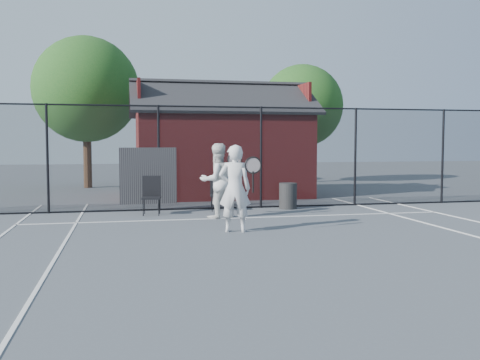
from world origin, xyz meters
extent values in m
plane|color=#4B5056|center=(0.00, 0.00, 0.00)|extent=(80.00, 80.00, 0.00)
cube|color=silver|center=(0.00, 3.00, 0.01)|extent=(11.00, 0.06, 0.01)
cube|color=silver|center=(-4.11, -2.00, 0.01)|extent=(0.06, 18.00, 0.01)
cube|color=silver|center=(0.00, 2.85, 0.01)|extent=(0.06, 0.30, 0.01)
cylinder|color=black|center=(-5.00, 5.00, 1.50)|extent=(0.07, 0.07, 3.00)
cylinder|color=black|center=(-2.00, 5.00, 1.50)|extent=(0.07, 0.07, 3.00)
cylinder|color=black|center=(1.00, 5.00, 1.50)|extent=(0.07, 0.07, 3.00)
cylinder|color=black|center=(4.00, 5.00, 1.50)|extent=(0.07, 0.07, 3.00)
cylinder|color=black|center=(7.00, 5.00, 1.50)|extent=(0.07, 0.07, 3.00)
cylinder|color=black|center=(0.00, 5.00, 2.97)|extent=(22.00, 0.04, 0.04)
cylinder|color=black|center=(0.00, 5.00, 0.03)|extent=(22.00, 0.04, 0.04)
cube|color=black|center=(0.00, 5.00, 1.50)|extent=(22.00, 3.00, 0.01)
cube|color=black|center=(-2.30, 4.98, 1.00)|extent=(1.60, 0.04, 1.60)
cube|color=maroon|center=(0.50, 9.00, 1.50)|extent=(6.00, 4.00, 3.00)
cube|color=black|center=(0.50, 8.00, 3.53)|extent=(6.50, 2.36, 1.32)
cube|color=black|center=(0.50, 10.00, 3.53)|extent=(6.50, 2.36, 1.32)
cube|color=maroon|center=(-2.45, 9.00, 3.53)|extent=(0.10, 2.80, 1.06)
cube|color=maroon|center=(3.45, 9.00, 3.53)|extent=(0.10, 2.80, 1.06)
cylinder|color=black|center=(-4.50, 13.50, 1.26)|extent=(0.36, 0.36, 2.52)
sphere|color=#134417|center=(-4.50, 13.50, 4.20)|extent=(4.48, 4.48, 4.48)
cylinder|color=black|center=(5.50, 14.50, 1.12)|extent=(0.36, 0.36, 2.23)
sphere|color=#134417|center=(5.50, 14.50, 3.72)|extent=(3.97, 3.97, 3.97)
imported|color=silver|center=(-0.63, 0.96, 0.95)|extent=(0.77, 0.60, 1.89)
torus|color=black|center=(-0.31, 0.58, 1.46)|extent=(0.37, 0.03, 0.37)
cylinder|color=black|center=(-0.31, 0.58, 1.11)|extent=(0.04, 0.04, 0.45)
imported|color=white|center=(-0.64, 3.19, 0.96)|extent=(1.12, 0.99, 1.92)
torus|color=black|center=(-0.25, 2.80, 1.51)|extent=(0.38, 0.03, 0.38)
cylinder|color=black|center=(-0.25, 2.80, 1.15)|extent=(0.04, 0.04, 0.46)
cube|color=black|center=(-2.26, 4.10, 0.51)|extent=(0.55, 0.57, 1.02)
cube|color=black|center=(-0.35, 4.60, 0.48)|extent=(0.52, 0.53, 0.96)
cylinder|color=black|center=(1.72, 4.60, 0.38)|extent=(0.63, 0.63, 0.76)
camera|label=1|loc=(-2.95, -10.31, 1.93)|focal=40.00mm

